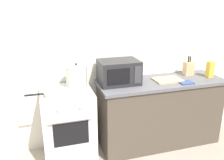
# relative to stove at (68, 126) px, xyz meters

# --- Properties ---
(back_wall) EXTENTS (4.40, 0.10, 2.50)m
(back_wall) POSITION_rel_stove_xyz_m (0.65, 0.37, 0.79)
(back_wall) COLOR silver
(back_wall) RESTS_ON ground_plane
(lower_cabinet_right) EXTENTS (1.64, 0.56, 0.88)m
(lower_cabinet_right) POSITION_rel_stove_xyz_m (1.25, 0.02, -0.02)
(lower_cabinet_right) COLOR #4C4238
(lower_cabinet_right) RESTS_ON ground_plane
(countertop_right) EXTENTS (1.70, 0.60, 0.04)m
(countertop_right) POSITION_rel_stove_xyz_m (1.25, 0.02, 0.44)
(countertop_right) COLOR #59595E
(countertop_right) RESTS_ON lower_cabinet_right
(stove) EXTENTS (0.60, 0.64, 0.92)m
(stove) POSITION_rel_stove_xyz_m (0.00, 0.00, 0.00)
(stove) COLOR white
(stove) RESTS_ON ground_plane
(stock_pot) EXTENTS (0.34, 0.26, 0.31)m
(stock_pot) POSITION_rel_stove_xyz_m (0.14, 0.07, 0.60)
(stock_pot) COLOR silver
(stock_pot) RESTS_ON stove
(frying_pan) EXTENTS (0.48, 0.28, 0.05)m
(frying_pan) POSITION_rel_stove_xyz_m (-0.12, -0.11, 0.48)
(frying_pan) COLOR silver
(frying_pan) RESTS_ON stove
(microwave) EXTENTS (0.50, 0.37, 0.30)m
(microwave) POSITION_rel_stove_xyz_m (0.67, 0.08, 0.61)
(microwave) COLOR #232326
(microwave) RESTS_ON countertop_right
(cutting_board) EXTENTS (0.36, 0.26, 0.02)m
(cutting_board) POSITION_rel_stove_xyz_m (1.33, 0.00, 0.47)
(cutting_board) COLOR tan
(cutting_board) RESTS_ON countertop_right
(knife_block) EXTENTS (0.13, 0.10, 0.28)m
(knife_block) POSITION_rel_stove_xyz_m (1.73, 0.14, 0.56)
(knife_block) COLOR tan
(knife_block) RESTS_ON countertop_right
(pasta_box) EXTENTS (0.08, 0.08, 0.22)m
(pasta_box) POSITION_rel_stove_xyz_m (1.95, -0.03, 0.57)
(pasta_box) COLOR gold
(pasta_box) RESTS_ON countertop_right
(oven_mitt) EXTENTS (0.18, 0.14, 0.02)m
(oven_mitt) POSITION_rel_stove_xyz_m (1.50, -0.16, 0.47)
(oven_mitt) COLOR #33477A
(oven_mitt) RESTS_ON countertop_right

